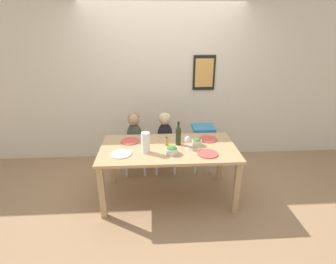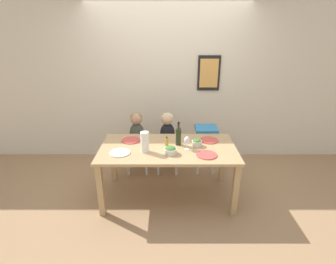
{
  "view_description": "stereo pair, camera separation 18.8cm",
  "coord_description": "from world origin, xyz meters",
  "px_view_note": "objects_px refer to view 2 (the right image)",
  "views": [
    {
      "loc": [
        -0.19,
        -3.0,
        2.14
      ],
      "look_at": [
        0.0,
        0.07,
        0.91
      ],
      "focal_mm": 28.0,
      "sensor_mm": 36.0,
      "label": 1
    },
    {
      "loc": [
        0.0,
        -3.01,
        2.14
      ],
      "look_at": [
        0.0,
        0.07,
        0.91
      ],
      "focal_mm": 28.0,
      "sensor_mm": 36.0,
      "label": 2
    }
  ],
  "objects_px": {
    "person_child_left": "(137,127)",
    "wine_glass_near": "(187,141)",
    "salad_bowl_small": "(197,143)",
    "dinner_plate_back_left": "(131,140)",
    "person_child_center": "(167,127)",
    "dinner_plate_back_right": "(209,140)",
    "chair_far_left": "(138,148)",
    "paper_towel_roll": "(145,142)",
    "dinner_plate_front_left": "(120,153)",
    "wine_bottle": "(178,136)",
    "chair_right_highchair": "(206,138)",
    "chair_far_center": "(167,148)",
    "dinner_plate_front_right": "(206,155)",
    "salad_bowl_large": "(170,150)"
  },
  "relations": [
    {
      "from": "person_child_center",
      "to": "dinner_plate_front_right",
      "type": "height_order",
      "value": "person_child_center"
    },
    {
      "from": "chair_far_left",
      "to": "dinner_plate_front_right",
      "type": "height_order",
      "value": "dinner_plate_front_right"
    },
    {
      "from": "dinner_plate_back_left",
      "to": "dinner_plate_front_right",
      "type": "bearing_deg",
      "value": -24.34
    },
    {
      "from": "dinner_plate_front_left",
      "to": "paper_towel_roll",
      "type": "bearing_deg",
      "value": 8.19
    },
    {
      "from": "dinner_plate_back_right",
      "to": "chair_right_highchair",
      "type": "bearing_deg",
      "value": 86.89
    },
    {
      "from": "chair_far_left",
      "to": "person_child_center",
      "type": "relative_size",
      "value": 0.99
    },
    {
      "from": "person_child_center",
      "to": "dinner_plate_back_right",
      "type": "distance_m",
      "value": 0.73
    },
    {
      "from": "person_child_center",
      "to": "dinner_plate_back_right",
      "type": "height_order",
      "value": "person_child_center"
    },
    {
      "from": "chair_far_center",
      "to": "dinner_plate_back_left",
      "type": "relative_size",
      "value": 1.92
    },
    {
      "from": "paper_towel_roll",
      "to": "salad_bowl_large",
      "type": "distance_m",
      "value": 0.32
    },
    {
      "from": "person_child_center",
      "to": "paper_towel_roll",
      "type": "xyz_separation_m",
      "value": [
        -0.27,
        -0.8,
        0.11
      ]
    },
    {
      "from": "chair_far_left",
      "to": "salad_bowl_large",
      "type": "xyz_separation_m",
      "value": [
        0.5,
        -0.86,
        0.38
      ]
    },
    {
      "from": "wine_bottle",
      "to": "wine_glass_near",
      "type": "relative_size",
      "value": 1.84
    },
    {
      "from": "person_child_left",
      "to": "wine_bottle",
      "type": "distance_m",
      "value": 0.86
    },
    {
      "from": "dinner_plate_front_left",
      "to": "person_child_left",
      "type": "bearing_deg",
      "value": 82.73
    },
    {
      "from": "person_child_left",
      "to": "wine_glass_near",
      "type": "distance_m",
      "value": 1.02
    },
    {
      "from": "person_child_center",
      "to": "salad_bowl_large",
      "type": "height_order",
      "value": "person_child_center"
    },
    {
      "from": "paper_towel_roll",
      "to": "person_child_left",
      "type": "bearing_deg",
      "value": 103.39
    },
    {
      "from": "wine_bottle",
      "to": "dinner_plate_back_right",
      "type": "relative_size",
      "value": 1.25
    },
    {
      "from": "dinner_plate_front_left",
      "to": "salad_bowl_small",
      "type": "bearing_deg",
      "value": 12.31
    },
    {
      "from": "wine_bottle",
      "to": "dinner_plate_back_left",
      "type": "relative_size",
      "value": 1.25
    },
    {
      "from": "chair_far_left",
      "to": "dinner_plate_back_left",
      "type": "height_order",
      "value": "dinner_plate_back_left"
    },
    {
      "from": "paper_towel_roll",
      "to": "dinner_plate_front_left",
      "type": "bearing_deg",
      "value": -171.81
    },
    {
      "from": "salad_bowl_large",
      "to": "dinner_plate_back_left",
      "type": "distance_m",
      "value": 0.65
    },
    {
      "from": "person_child_left",
      "to": "wine_bottle",
      "type": "height_order",
      "value": "wine_bottle"
    },
    {
      "from": "wine_glass_near",
      "to": "salad_bowl_small",
      "type": "xyz_separation_m",
      "value": [
        0.13,
        0.1,
        -0.07
      ]
    },
    {
      "from": "chair_far_left",
      "to": "wine_bottle",
      "type": "xyz_separation_m",
      "value": [
        0.6,
        -0.6,
        0.45
      ]
    },
    {
      "from": "person_child_left",
      "to": "dinner_plate_back_left",
      "type": "height_order",
      "value": "person_child_left"
    },
    {
      "from": "salad_bowl_small",
      "to": "person_child_center",
      "type": "bearing_deg",
      "value": 120.42
    },
    {
      "from": "chair_far_center",
      "to": "wine_bottle",
      "type": "height_order",
      "value": "wine_bottle"
    },
    {
      "from": "chair_far_left",
      "to": "paper_towel_roll",
      "type": "relative_size",
      "value": 1.87
    },
    {
      "from": "chair_far_center",
      "to": "dinner_plate_back_left",
      "type": "bearing_deg",
      "value": -136.09
    },
    {
      "from": "chair_far_center",
      "to": "dinner_plate_back_right",
      "type": "bearing_deg",
      "value": -39.74
    },
    {
      "from": "chair_far_center",
      "to": "dinner_plate_back_right",
      "type": "height_order",
      "value": "dinner_plate_back_right"
    },
    {
      "from": "person_child_center",
      "to": "paper_towel_roll",
      "type": "height_order",
      "value": "paper_towel_roll"
    },
    {
      "from": "chair_far_left",
      "to": "salad_bowl_small",
      "type": "distance_m",
      "value": 1.12
    },
    {
      "from": "chair_far_left",
      "to": "dinner_plate_back_right",
      "type": "xyz_separation_m",
      "value": [
        1.02,
        -0.47,
        0.34
      ]
    },
    {
      "from": "wine_bottle",
      "to": "dinner_plate_back_right",
      "type": "xyz_separation_m",
      "value": [
        0.42,
        0.13,
        -0.12
      ]
    },
    {
      "from": "person_child_left",
      "to": "salad_bowl_small",
      "type": "xyz_separation_m",
      "value": [
        0.84,
        -0.64,
        0.03
      ]
    },
    {
      "from": "wine_bottle",
      "to": "salad_bowl_small",
      "type": "xyz_separation_m",
      "value": [
        0.23,
        -0.04,
        -0.08
      ]
    },
    {
      "from": "chair_right_highchair",
      "to": "person_child_center",
      "type": "bearing_deg",
      "value": 179.83
    },
    {
      "from": "chair_far_center",
      "to": "dinner_plate_back_right",
      "type": "relative_size",
      "value": 1.92
    },
    {
      "from": "chair_far_center",
      "to": "salad_bowl_large",
      "type": "bearing_deg",
      "value": -87.52
    },
    {
      "from": "chair_far_left",
      "to": "dinner_plate_front_right",
      "type": "relative_size",
      "value": 1.92
    },
    {
      "from": "dinner_plate_front_left",
      "to": "wine_bottle",
      "type": "bearing_deg",
      "value": 19.09
    },
    {
      "from": "dinner_plate_back_left",
      "to": "dinner_plate_back_right",
      "type": "height_order",
      "value": "same"
    },
    {
      "from": "person_child_center",
      "to": "wine_bottle",
      "type": "height_order",
      "value": "wine_bottle"
    },
    {
      "from": "salad_bowl_small",
      "to": "dinner_plate_back_left",
      "type": "bearing_deg",
      "value": 168.94
    },
    {
      "from": "wine_glass_near",
      "to": "chair_right_highchair",
      "type": "bearing_deg",
      "value": 64.93
    },
    {
      "from": "paper_towel_roll",
      "to": "dinner_plate_back_left",
      "type": "distance_m",
      "value": 0.41
    }
  ]
}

